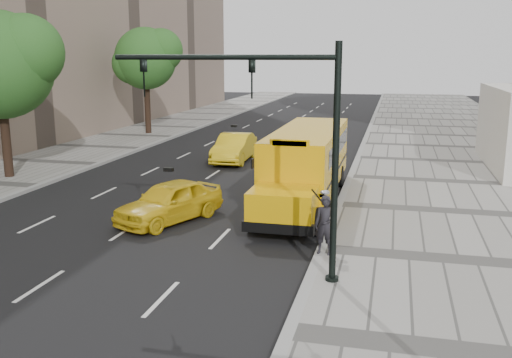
% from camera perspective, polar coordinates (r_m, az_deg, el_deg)
% --- Properties ---
extents(ground, '(140.00, 140.00, 0.00)m').
position_cam_1_polar(ground, '(24.67, -5.70, -1.98)').
color(ground, black).
rests_on(ground, ground).
extents(sidewalk_museum, '(12.00, 140.00, 0.15)m').
position_cam_1_polar(sidewalk_museum, '(23.64, 22.97, -3.36)').
color(sidewalk_museum, gray).
rests_on(sidewalk_museum, ground).
extents(curb_museum, '(0.30, 140.00, 0.15)m').
position_cam_1_polar(curb_museum, '(23.39, 8.32, -2.65)').
color(curb_museum, gray).
rests_on(curb_museum, ground).
extents(curb_far, '(0.30, 140.00, 0.15)m').
position_cam_1_polar(curb_far, '(28.28, -21.18, -0.76)').
color(curb_far, gray).
rests_on(curb_far, ground).
extents(tree_b, '(5.81, 5.17, 8.18)m').
position_cam_1_polar(tree_b, '(30.28, -24.17, 10.45)').
color(tree_b, black).
rests_on(tree_b, ground).
extents(tree_c, '(5.23, 4.65, 8.13)m').
position_cam_1_polar(tree_c, '(44.65, -10.88, 11.80)').
color(tree_c, black).
rests_on(tree_c, ground).
extents(school_bus, '(2.96, 11.56, 3.19)m').
position_cam_1_polar(school_bus, '(24.14, 5.12, 2.01)').
color(school_bus, '#DEA006').
rests_on(school_bus, ground).
extents(taxi_near, '(3.43, 4.82, 1.52)m').
position_cam_1_polar(taxi_near, '(21.31, -8.64, -2.24)').
color(taxi_near, yellow).
rests_on(taxi_near, ground).
extents(taxi_far, '(1.88, 4.95, 1.61)m').
position_cam_1_polar(taxi_far, '(33.00, -2.19, 3.13)').
color(taxi_far, yellow).
rests_on(taxi_far, ground).
extents(pedestrian, '(0.71, 0.52, 1.81)m').
position_cam_1_polar(pedestrian, '(17.31, 6.94, -4.60)').
color(pedestrian, black).
rests_on(pedestrian, sidewalk_museum).
extents(traffic_signal, '(6.18, 0.36, 6.40)m').
position_cam_1_polar(traffic_signal, '(14.83, 2.59, 4.67)').
color(traffic_signal, black).
rests_on(traffic_signal, ground).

